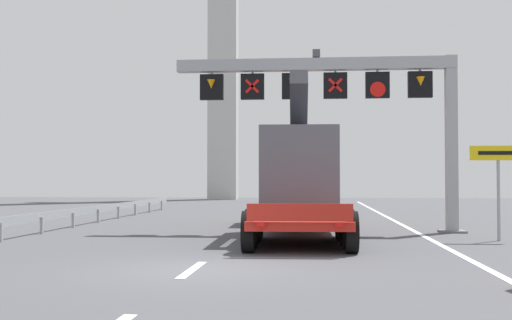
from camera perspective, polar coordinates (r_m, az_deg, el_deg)
ground at (r=14.20m, az=-5.24°, el=-9.49°), size 112.00×112.00×0.00m
lane_markings at (r=37.74m, az=1.19°, el=-4.63°), size 0.20×62.13×0.01m
edge_line_right at (r=26.17m, az=13.27°, el=-5.87°), size 0.20×63.00×0.01m
overhead_lane_gantry at (r=24.61m, az=7.97°, el=5.95°), size 10.59×0.90×6.75m
heavy_haul_truck_red at (r=24.60m, az=3.73°, el=-1.56°), size 3.35×14.12×5.30m
exit_sign_yellow at (r=21.94m, az=20.35°, el=-0.65°), size 1.76×0.15×2.99m
guardrail_left at (r=28.72m, az=-14.63°, el=-4.38°), size 0.13×30.31×0.76m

